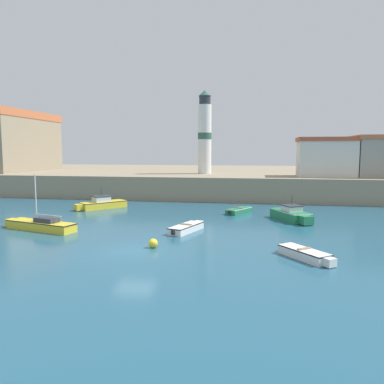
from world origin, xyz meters
name	(u,v)px	position (x,y,z in m)	size (l,w,h in m)	color
ground_plane	(134,250)	(0.00, 0.00, 0.00)	(200.00, 200.00, 0.00)	#235670
quay_seawall	(214,178)	(0.00, 42.67, 1.50)	(120.00, 40.00, 3.00)	gray
motorboat_yellow_0	(102,204)	(-9.09, 15.92, 0.51)	(4.70, 5.13, 2.29)	yellow
motorboat_green_1	(291,214)	(10.60, 12.20, 0.54)	(3.55, 5.12, 2.30)	#237A4C
dinghy_white_2	(187,228)	(2.21, 6.05, 0.30)	(2.32, 4.30, 0.62)	white
dinghy_green_3	(239,210)	(5.80, 15.34, 0.30)	(2.61, 3.59, 0.62)	#237A4C
sailboat_yellow_4	(40,225)	(-9.29, 4.52, 0.43)	(6.86, 3.03, 4.43)	yellow
dinghy_white_5	(305,254)	(10.37, -0.08, 0.30)	(3.01, 3.51, 0.62)	white
mooring_buoy	(153,243)	(1.01, 0.78, 0.30)	(0.60, 0.60, 0.60)	yellow
church	(2,136)	(-33.33, 32.64, 8.65)	(13.70, 16.54, 16.90)	gray
lighthouse	(205,134)	(0.00, 31.17, 8.66)	(1.95, 1.95, 11.72)	silver
harbor_shed_mid_row	(326,157)	(16.00, 27.70, 5.49)	(7.19, 4.91, 4.93)	silver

